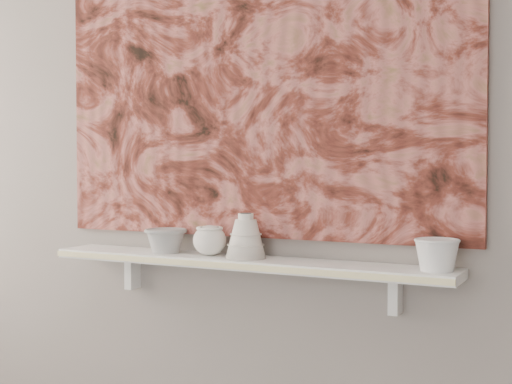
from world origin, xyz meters
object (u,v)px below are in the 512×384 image
Objects in this scene: bell_vessel at (246,236)px; shelf at (242,262)px; painting at (254,72)px; bowl_white at (437,255)px; cup_cream at (210,240)px; bowl_grey at (166,240)px.

shelf is at bearing 180.00° from bell_vessel.
painting reaches higher than bowl_white.
painting reaches higher than shelf.
bowl_grey is at bearing 180.00° from cup_cream.
painting reaches higher than cup_cream.
bowl_grey is 1.14× the size of bowl_white.
bowl_grey is 0.18m from cup_cream.
painting is 10.17× the size of bowl_grey.
painting is 11.62× the size of bowl_white.
cup_cream is 0.75m from bowl_white.
shelf is at bearing -90.00° from painting.
shelf is 0.63m from bowl_white.
bowl_grey is 1.01× the size of bell_vessel.
shelf is at bearing 180.00° from bowl_white.
bell_vessel is 0.62m from bowl_white.
bowl_grey is 1.34× the size of cup_cream.
bowl_white reaches higher than bowl_grey.
shelf is 0.63m from painting.
painting is 10.30× the size of bell_vessel.
painting is at bearing 15.06° from bowl_grey.
cup_cream is 0.76× the size of bell_vessel.
painting is at bearing 90.00° from shelf.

